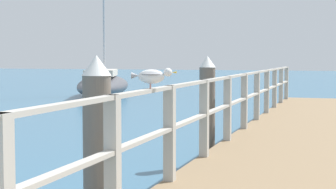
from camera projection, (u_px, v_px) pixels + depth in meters
name	position (u px, v px, depth m)	size (l,w,h in m)	color
pier_deck	(309.00, 151.00, 10.04)	(2.82, 19.81, 0.49)	#846B4C
pier_railing	(237.00, 98.00, 10.38)	(0.12, 18.33, 1.12)	#B2ADA3
dock_piling_near	(97.00, 153.00, 5.47)	(0.29, 0.29, 1.95)	#6B6056
dock_piling_far	(207.00, 111.00, 9.80)	(0.29, 0.29, 1.95)	#6B6056
seagull_foreground	(152.00, 76.00, 5.81)	(0.47, 0.22, 0.21)	white
boat_0	(103.00, 84.00, 27.43)	(4.91, 8.63, 11.50)	#4C4C51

